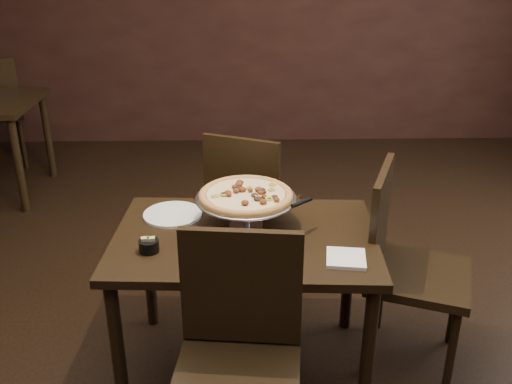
{
  "coord_description": "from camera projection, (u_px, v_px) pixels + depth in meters",
  "views": [
    {
      "loc": [
        0.03,
        -2.14,
        1.91
      ],
      "look_at": [
        0.08,
        0.12,
        0.91
      ],
      "focal_mm": 40.0,
      "sensor_mm": 36.0,
      "label": 1
    }
  ],
  "objects": [
    {
      "name": "dining_table",
      "position": [
        245.0,
        254.0,
        2.54
      ],
      "size": [
        1.19,
        0.83,
        0.72
      ],
      "rotation": [
        0.0,
        0.0,
        -0.05
      ],
      "color": "black",
      "rests_on": "ground"
    },
    {
      "name": "packet_caddy",
      "position": [
        149.0,
        245.0,
        2.36
      ],
      "size": [
        0.08,
        0.08,
        0.07
      ],
      "rotation": [
        0.0,
        0.0,
        0.19
      ],
      "color": "black",
      "rests_on": "dining_table"
    },
    {
      "name": "chair_near",
      "position": [
        238.0,
        354.0,
        2.08
      ],
      "size": [
        0.5,
        0.5,
        0.97
      ],
      "rotation": [
        0.0,
        0.0,
        -0.11
      ],
      "color": "black",
      "rests_on": "ground"
    },
    {
      "name": "napkin_stack",
      "position": [
        346.0,
        258.0,
        2.31
      ],
      "size": [
        0.18,
        0.18,
        0.02
      ],
      "primitive_type": "cube",
      "rotation": [
        0.0,
        0.0,
        -0.14
      ],
      "color": "white",
      "rests_on": "dining_table"
    },
    {
      "name": "parmesan_shaker",
      "position": [
        197.0,
        246.0,
        2.31
      ],
      "size": [
        0.06,
        0.06,
        0.11
      ],
      "color": "#EDEAB8",
      "rests_on": "dining_table"
    },
    {
      "name": "chair_side",
      "position": [
        404.0,
        261.0,
        2.67
      ],
      "size": [
        0.59,
        0.59,
        0.98
      ],
      "rotation": [
        0.0,
        0.0,
        1.2
      ],
      "color": "black",
      "rests_on": "ground"
    },
    {
      "name": "plate_left",
      "position": [
        173.0,
        214.0,
        2.68
      ],
      "size": [
        0.27,
        0.27,
        0.01
      ],
      "primitive_type": "cylinder",
      "color": "white",
      "rests_on": "dining_table"
    },
    {
      "name": "pepper_flake_shaker",
      "position": [
        192.0,
        236.0,
        2.41
      ],
      "size": [
        0.05,
        0.05,
        0.09
      ],
      "color": "maroon",
      "rests_on": "dining_table"
    },
    {
      "name": "pizza_stand",
      "position": [
        246.0,
        196.0,
        2.52
      ],
      "size": [
        0.45,
        0.45,
        0.19
      ],
      "color": "#B0B0B7",
      "rests_on": "dining_table"
    },
    {
      "name": "serving_spatula",
      "position": [
        302.0,
        203.0,
        2.46
      ],
      "size": [
        0.16,
        0.16,
        0.02
      ],
      "rotation": [
        0.0,
        0.0,
        -0.82
      ],
      "color": "#B0B0B7",
      "rests_on": "pizza_stand"
    },
    {
      "name": "room",
      "position": [
        251.0,
        84.0,
        2.19
      ],
      "size": [
        6.04,
        7.04,
        2.84
      ],
      "color": "black",
      "rests_on": "ground"
    },
    {
      "name": "plate_near",
      "position": [
        273.0,
        260.0,
        2.3
      ],
      "size": [
        0.23,
        0.23,
        0.01
      ],
      "primitive_type": "cylinder",
      "color": "white",
      "rests_on": "dining_table"
    },
    {
      "name": "chair_far",
      "position": [
        250.0,
        202.0,
        3.3
      ],
      "size": [
        0.58,
        0.58,
        0.95
      ],
      "rotation": [
        0.0,
        0.0,
        2.74
      ],
      "color": "black",
      "rests_on": "ground"
    }
  ]
}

